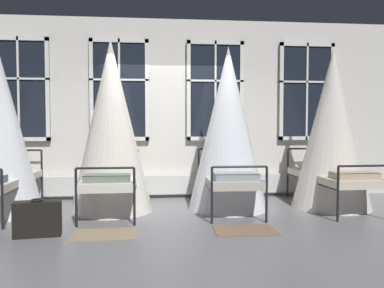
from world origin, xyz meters
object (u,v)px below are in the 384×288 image
object	(u,v)px
cot_third	(228,131)
cot_fourth	(332,131)
suitcase_dark	(38,219)
cot_second	(111,128)

from	to	relation	value
cot_third	cot_fourth	xyz separation A→B (m)	(1.75, -0.06, -0.01)
cot_fourth	suitcase_dark	size ratio (longest dim) A/B	4.55
cot_second	cot_fourth	distance (m)	3.64
cot_third	suitcase_dark	world-z (taller)	cot_third
cot_second	suitcase_dark	size ratio (longest dim) A/B	4.73
cot_second	cot_third	distance (m)	1.89
cot_fourth	cot_third	bearing A→B (deg)	86.54
cot_fourth	suitcase_dark	bearing A→B (deg)	105.15
cot_third	suitcase_dark	bearing A→B (deg)	118.74
suitcase_dark	cot_fourth	bearing A→B (deg)	9.27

